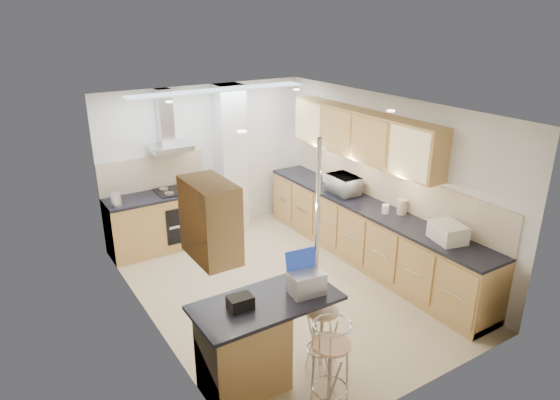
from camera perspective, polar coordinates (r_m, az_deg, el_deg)
ground at (r=7.04m, az=0.35°, el=-9.95°), size 4.80×4.80×0.00m
room_shell at (r=6.85m, az=0.98°, el=3.34°), size 3.64×4.84×2.51m
right_counter at (r=7.65m, az=9.90°, el=-3.75°), size 0.63×4.40×0.92m
back_counter at (r=8.18m, az=-13.31°, el=-2.33°), size 1.70×0.63×0.92m
peninsula at (r=5.25m, az=-1.52°, el=-15.73°), size 1.47×0.72×0.94m
microwave at (r=7.83m, az=7.29°, el=1.76°), size 0.37×0.54×0.29m
laptop at (r=5.06m, az=3.02°, el=-9.43°), size 0.37×0.29×0.23m
bag at (r=4.86m, az=-4.55°, el=-11.57°), size 0.24×0.18×0.13m
bar_stool_near at (r=4.97m, az=5.79°, el=-18.30°), size 0.47×0.47×0.95m
bar_stool_end at (r=5.47m, az=4.79°, el=-14.51°), size 0.51×0.51×0.90m
jar_a at (r=7.72m, az=8.11°, el=0.93°), size 0.16×0.16×0.16m
jar_b at (r=8.38m, az=5.26°, el=2.58°), size 0.14×0.14×0.13m
jar_c at (r=7.20m, az=13.76°, el=-0.75°), size 0.16×0.16×0.21m
jar_d at (r=7.19m, az=11.96°, el=-1.01°), size 0.12×0.12×0.13m
bread_bin at (r=6.53m, az=18.64°, el=-3.52°), size 0.43×0.49×0.22m
kettle at (r=7.66m, az=-18.17°, el=0.05°), size 0.16×0.16×0.20m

